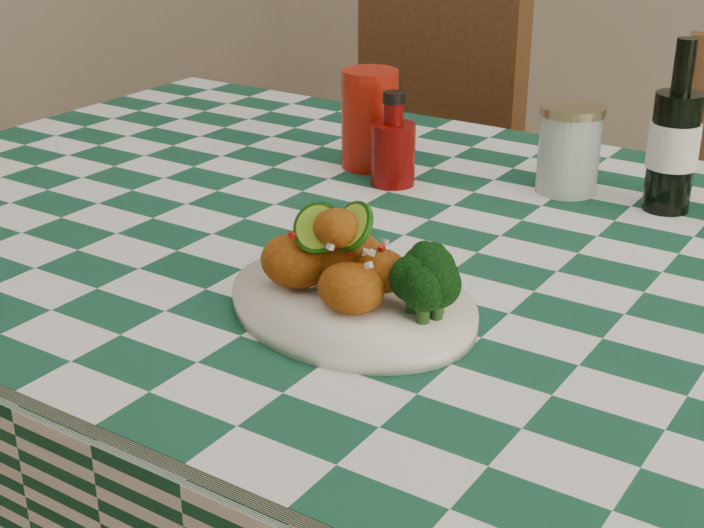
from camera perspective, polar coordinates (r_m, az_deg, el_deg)
The scene contains 9 objects.
dining_table at distance 1.43m, azimuth 2.70°, elevation -13.07°, with size 1.66×1.06×0.79m, color #154932, non-canonical shape.
plate at distance 1.03m, azimuth -0.00°, elevation -2.34°, with size 0.29×0.23×0.02m, color white, non-canonical shape.
fried_chicken_pile at distance 1.02m, azimuth -0.54°, elevation 0.68°, with size 0.15×0.11×0.09m, color #9D4F0F, non-canonical shape.
broccoli_side at distance 0.99m, azimuth 4.22°, elevation -0.97°, with size 0.09×0.09×0.07m, color black, non-canonical shape.
red_tumbler at distance 1.48m, azimuth 1.03°, elevation 8.42°, with size 0.08×0.08×0.15m, color #A01508.
ketchup_bottle at distance 1.40m, azimuth 2.42°, elevation 7.29°, with size 0.06×0.06×0.13m, color #610604, non-canonical shape.
mason_jar at distance 1.41m, azimuth 12.51°, elevation 6.54°, with size 0.09×0.09×0.12m, color #B2BCBA, non-canonical shape.
beer_bottle at distance 1.35m, azimuth 18.32°, elevation 7.59°, with size 0.07×0.07×0.23m, color black, non-canonical shape.
wooden_chair_left at distance 2.11m, azimuth 0.73°, elevation 3.17°, with size 0.47×0.49×1.02m, color #472814, non-canonical shape.
Camera 1 is at (0.57, -0.99, 1.25)m, focal length 50.00 mm.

